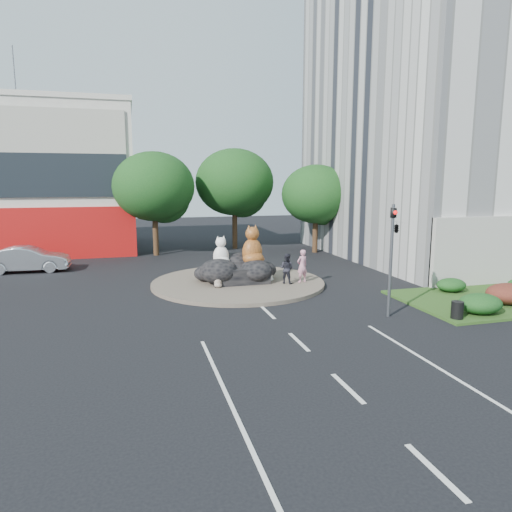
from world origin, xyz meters
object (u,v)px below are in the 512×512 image
Objects in this scene: litter_bin at (457,310)px; cat_white at (221,251)px; cat_tabby at (252,245)px; kitten_calico at (218,280)px; kitten_white at (270,275)px; pedestrian_pink at (302,266)px; pedestrian_dark at (287,268)px; parked_car at (28,259)px.

cat_white is at bearing 131.46° from litter_bin.
cat_tabby is 2.89× the size of kitten_calico.
cat_white reaches higher than kitten_calico.
cat_tabby is at bearing 120.35° from kitten_white.
pedestrian_dark is at bearing -12.91° from pedestrian_pink.
kitten_calico is 14.06m from parked_car.
pedestrian_pink is at bearing -132.64° from pedestrian_dark.
kitten_calico is 3.27m from kitten_white.
kitten_calico is 3.99m from pedestrian_dark.
cat_tabby is 0.46× the size of parked_car.
pedestrian_pink is 1.10× the size of pedestrian_dark.
pedestrian_pink is (4.93, 0.02, 0.54)m from kitten_calico.
pedestrian_pink is at bearing -115.71° from parked_car.
kitten_calico is at bearing -16.69° from pedestrian_pink.
cat_white reaches higher than kitten_white.
pedestrian_dark reaches higher than parked_car.
kitten_white is 1.96m from pedestrian_pink.
cat_tabby reaches higher than kitten_calico.
cat_tabby is at bearing 2.43° from pedestrian_dark.
pedestrian_pink is 0.37× the size of parked_car.
litter_bin is (4.00, -8.12, -0.65)m from pedestrian_pink.
kitten_white is 0.40× the size of pedestrian_pink.
cat_tabby is 3.15m from pedestrian_pink.
cat_tabby reaches higher than parked_car.
cat_tabby is 3.17m from kitten_calico.
pedestrian_pink reaches higher than parked_car.
cat_tabby reaches higher than pedestrian_pink.
cat_white reaches higher than parked_car.
kitten_white is at bearing -38.75° from pedestrian_pink.
cat_white is 4.76m from pedestrian_pink.
kitten_white is 0.44× the size of pedestrian_dark.
pedestrian_pink is 0.97m from pedestrian_dark.
kitten_white is 10.52m from litter_bin.
cat_tabby is at bearing -44.37° from pedestrian_pink.
pedestrian_dark is at bearing -33.26° from cat_white.
cat_tabby is at bearing -12.72° from cat_white.
pedestrian_dark is at bearing -117.41° from parked_car.
cat_white is 0.94× the size of pedestrian_pink.
kitten_white is at bearing -1.32° from pedestrian_dark.
pedestrian_dark reaches higher than kitten_white.
litter_bin is (6.61, -9.47, -1.79)m from cat_tabby.
litter_bin is (8.46, -9.57, -1.49)m from cat_white.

